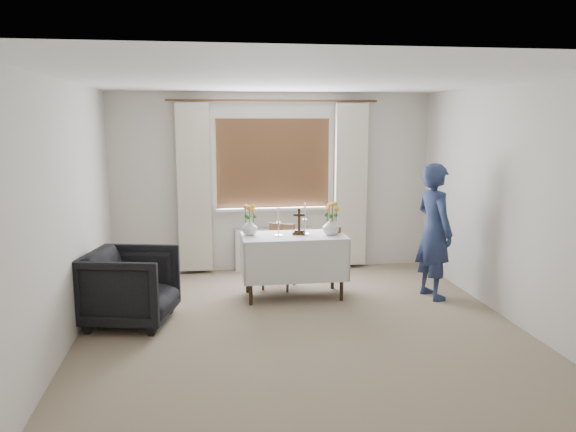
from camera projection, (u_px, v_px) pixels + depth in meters
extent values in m
plane|color=gray|center=(303.00, 332.00, 5.69)|extent=(5.00, 5.00, 0.00)
cube|color=silver|center=(294.00, 266.00, 6.78)|extent=(1.24, 0.64, 0.76)
imported|color=black|center=(131.00, 287.00, 5.89)|extent=(1.04, 1.02, 0.79)
imported|color=navy|center=(434.00, 231.00, 6.69)|extent=(0.50, 0.66, 1.63)
cube|color=silver|center=(274.00, 249.00, 8.00)|extent=(1.10, 0.10, 0.60)
imported|color=silver|center=(250.00, 227.00, 6.70)|extent=(0.21, 0.21, 0.19)
imported|color=silver|center=(331.00, 226.00, 6.70)|extent=(0.25, 0.25, 0.21)
cylinder|color=brown|center=(333.00, 229.00, 6.89)|extent=(0.24, 0.24, 0.07)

